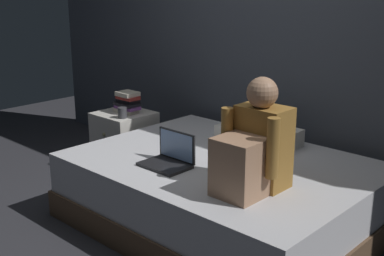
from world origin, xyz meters
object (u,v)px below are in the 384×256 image
bed (222,193)px  person_sitting (254,148)px  nightstand (125,142)px  mug (122,113)px  laptop (170,157)px  book_stack (127,102)px  pillow (259,136)px

bed → person_sitting: bearing=-30.3°
nightstand → mug: 0.36m
laptop → book_stack: size_ratio=1.31×
bed → nightstand: size_ratio=3.75×
person_sitting → laptop: (-0.64, -0.05, -0.20)m
pillow → book_stack: bearing=-170.5°
bed → nightstand: 1.32m
nightstand → book_stack: (0.02, 0.03, 0.36)m
book_stack → pillow: bearing=9.5°
bed → laptop: bearing=-121.7°
person_sitting → pillow: 0.87m
book_stack → mug: 0.19m
bed → nightstand: (-1.30, 0.21, 0.03)m
bed → person_sitting: size_ratio=3.05×
book_stack → mug: book_stack is taller
nightstand → laptop: (1.11, -0.53, 0.26)m
person_sitting → mug: 1.66m
pillow → nightstand: bearing=-169.5°
person_sitting → laptop: 0.67m
book_stack → mug: size_ratio=2.72×
person_sitting → mug: person_sitting is taller
person_sitting → laptop: bearing=-175.4°
laptop → pillow: bearing=78.0°
nightstand → mug: (0.13, -0.12, 0.31)m
nightstand → laptop: laptop is taller
nightstand → person_sitting: 1.87m
person_sitting → nightstand: bearing=164.8°
pillow → mug: (-1.14, -0.36, 0.04)m
pillow → book_stack: (-1.25, -0.21, 0.09)m
nightstand → person_sitting: bearing=-15.2°
bed → pillow: pillow is taller
mug → laptop: bearing=-22.5°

